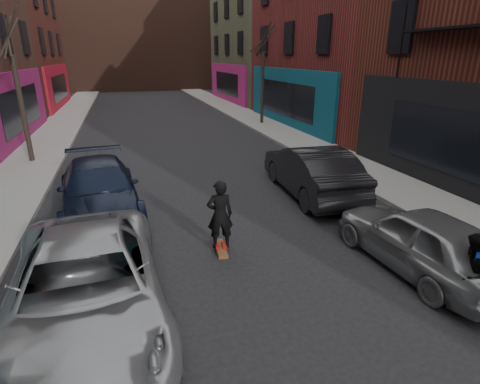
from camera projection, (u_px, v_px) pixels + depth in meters
sidewalk_left at (67, 118)px, 26.38m from camera, size 2.50×84.00×0.13m
sidewalk_right at (236, 111)px, 29.82m from camera, size 2.50×84.00×0.13m
building_far at (134, 33)px, 49.06m from camera, size 40.00×10.00×14.00m
tree_left_far at (16, 79)px, 14.48m from camera, size 2.00×2.00×6.50m
tree_right_far at (263, 68)px, 23.23m from camera, size 2.00×2.00×6.80m
parked_left_far at (86, 287)px, 6.03m from camera, size 2.63×5.34×1.46m
parked_left_end at (99, 189)px, 10.46m from camera, size 2.49×5.19×1.46m
parked_right_far at (420, 239)px, 7.71m from camera, size 1.83×4.08×1.36m
parked_right_end at (311, 170)px, 11.93m from camera, size 1.98×4.91×1.59m
skateboard at (221, 249)px, 8.62m from camera, size 0.28×0.82×0.10m
skateboarder at (220, 215)px, 8.33m from camera, size 0.61×0.43×1.61m
pedestrian at (470, 274)px, 6.33m from camera, size 0.92×0.87×1.49m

